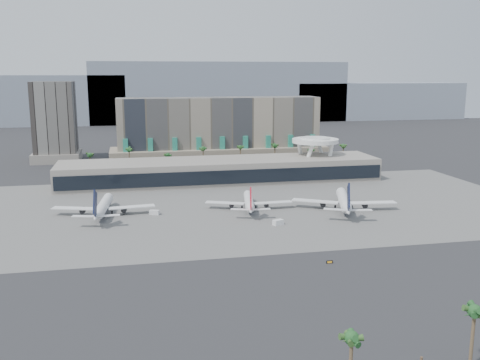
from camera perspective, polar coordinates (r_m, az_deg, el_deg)
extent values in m
plane|color=#232326|center=(183.82, 3.81, -6.90)|extent=(900.00, 900.00, 0.00)
cube|color=#5B5B59|center=(235.15, 0.24, -2.78)|extent=(260.00, 130.00, 0.06)
cube|color=gray|center=(652.42, -23.68, 7.79)|extent=(260.00, 60.00, 55.00)
cube|color=gray|center=(647.41, -2.20, 9.37)|extent=(300.00, 60.00, 70.00)
cube|color=gray|center=(709.06, 14.12, 8.20)|extent=(220.00, 60.00, 45.00)
cube|color=gray|center=(349.72, -2.24, 5.36)|extent=(130.00, 22.00, 42.00)
cube|color=tan|center=(349.80, -2.17, 2.72)|extent=(140.00, 30.00, 10.00)
cube|color=#26836B|center=(334.61, -12.08, 2.78)|extent=(3.00, 2.00, 18.00)
cube|color=#26836B|center=(334.83, -9.51, 2.88)|extent=(3.00, 2.00, 18.00)
cube|color=#26836B|center=(335.71, -6.95, 2.97)|extent=(3.00, 2.00, 18.00)
cube|color=#26836B|center=(337.26, -4.40, 3.06)|extent=(3.00, 2.00, 18.00)
cube|color=#26836B|center=(339.46, -1.89, 3.14)|extent=(3.00, 2.00, 18.00)
cube|color=#26836B|center=(342.31, 0.59, 3.22)|extent=(3.00, 2.00, 18.00)
cube|color=#26836B|center=(345.79, 3.02, 3.28)|extent=(3.00, 2.00, 18.00)
cube|color=#26836B|center=(349.88, 5.40, 3.34)|extent=(3.00, 2.00, 18.00)
cube|color=#26836B|center=(354.55, 7.72, 3.40)|extent=(3.00, 2.00, 18.00)
cube|color=black|center=(372.48, -19.14, 5.89)|extent=(26.00, 26.00, 52.00)
cube|color=gray|center=(375.13, -18.92, 2.39)|extent=(30.00, 30.00, 6.00)
cube|color=gray|center=(286.72, -2.04, 1.01)|extent=(170.00, 32.00, 12.00)
cube|color=black|center=(271.13, -1.46, 0.30)|extent=(168.00, 0.60, 7.00)
cube|color=black|center=(285.50, -2.05, 2.44)|extent=(170.00, 12.00, 2.50)
cylinder|color=white|center=(313.55, 8.70, 2.70)|extent=(6.98, 6.99, 21.89)
cylinder|color=white|center=(309.37, 6.49, 2.65)|extent=(6.98, 6.99, 21.89)
cylinder|color=white|center=(297.45, 7.25, 2.28)|extent=(6.98, 6.99, 21.89)
cylinder|color=white|center=(301.80, 9.54, 2.34)|extent=(6.98, 6.99, 21.89)
cylinder|color=white|center=(304.23, 8.04, 4.17)|extent=(26.00, 26.00, 2.20)
cylinder|color=white|center=(304.07, 8.05, 4.41)|extent=(16.00, 16.00, 1.20)
cylinder|color=brown|center=(318.09, -15.66, 1.62)|extent=(0.70, 0.70, 12.00)
sphere|color=#225524|center=(317.22, -15.72, 2.63)|extent=(2.80, 2.80, 2.80)
cylinder|color=brown|center=(317.28, -11.70, 1.78)|extent=(0.70, 0.70, 12.00)
sphere|color=#225524|center=(316.40, -11.74, 2.80)|extent=(2.80, 2.80, 2.80)
cylinder|color=brown|center=(317.99, -7.73, 1.94)|extent=(0.70, 0.70, 12.00)
sphere|color=#225524|center=(317.11, -7.76, 2.95)|extent=(2.80, 2.80, 2.80)
cylinder|color=brown|center=(320.08, -3.98, 2.08)|extent=(0.70, 0.70, 12.00)
sphere|color=#225524|center=(319.21, -4.00, 3.09)|extent=(2.80, 2.80, 2.80)
cylinder|color=brown|center=(323.92, 0.06, 2.21)|extent=(0.70, 0.70, 12.00)
sphere|color=#225524|center=(323.06, 0.06, 3.21)|extent=(2.80, 2.80, 2.80)
cylinder|color=brown|center=(329.06, 3.81, 2.33)|extent=(0.70, 0.70, 12.00)
sphere|color=#225524|center=(328.21, 3.82, 3.32)|extent=(2.80, 2.80, 2.80)
cylinder|color=brown|center=(335.56, 7.44, 2.44)|extent=(0.70, 0.70, 12.00)
sphere|color=#225524|center=(334.73, 7.46, 3.40)|extent=(2.80, 2.80, 2.80)
cylinder|color=brown|center=(343.74, 11.07, 2.53)|extent=(0.70, 0.70, 12.00)
sphere|color=#225524|center=(342.93, 11.10, 3.48)|extent=(2.80, 2.80, 2.80)
cylinder|color=white|center=(227.75, -14.34, -2.65)|extent=(7.07, 28.74, 4.17)
cylinder|color=black|center=(227.78, -14.33, -2.69)|extent=(6.93, 28.16, 4.09)
cone|color=white|center=(243.45, -13.79, -1.73)|extent=(4.63, 5.10, 4.17)
cone|color=white|center=(210.06, -15.06, -3.78)|extent=(5.11, 9.77, 4.17)
cube|color=white|center=(228.91, -17.21, -2.90)|extent=(19.15, 9.74, 0.37)
cube|color=white|center=(225.45, -11.48, -2.83)|extent=(19.12, 6.15, 0.37)
cylinder|color=black|center=(229.05, -16.40, -3.11)|extent=(2.71, 4.39, 2.30)
cylinder|color=black|center=(226.54, -12.25, -3.06)|extent=(2.71, 4.39, 2.30)
cube|color=black|center=(207.25, -15.20, -2.44)|extent=(1.49, 9.48, 10.98)
cube|color=white|center=(209.76, -16.38, -3.72)|extent=(8.65, 4.23, 0.26)
cube|color=white|center=(208.22, -13.84, -3.70)|extent=(8.42, 2.60, 0.26)
cylinder|color=black|center=(239.10, -13.92, -2.69)|extent=(0.52, 0.52, 1.67)
cylinder|color=black|center=(227.98, -15.17, -3.44)|extent=(0.73, 0.73, 1.67)
cylinder|color=black|center=(226.98, -13.50, -3.42)|extent=(0.73, 0.73, 1.67)
cylinder|color=white|center=(230.28, 0.95, -2.24)|extent=(8.23, 25.69, 3.73)
cylinder|color=black|center=(230.32, 0.95, -2.27)|extent=(8.06, 25.17, 3.65)
cone|color=white|center=(244.47, 0.81, -1.44)|extent=(4.42, 4.80, 3.73)
cone|color=white|center=(214.28, 1.13, -3.20)|extent=(5.17, 8.92, 3.73)
cube|color=white|center=(229.33, -1.61, -2.44)|extent=(16.94, 9.82, 0.33)
cube|color=white|center=(230.15, 3.51, -2.41)|extent=(16.88, 4.22, 0.33)
cylinder|color=black|center=(230.01, -0.91, -2.64)|extent=(2.69, 4.04, 2.05)
cylinder|color=black|center=(230.61, 2.80, -2.61)|extent=(2.69, 4.04, 2.05)
cube|color=red|center=(211.75, 1.15, -2.03)|extent=(1.98, 8.41, 9.82)
cube|color=white|center=(213.12, 0.01, -3.15)|extent=(7.72, 4.29, 0.23)
cube|color=white|center=(213.48, 2.26, -3.13)|extent=(7.53, 2.35, 0.23)
cylinder|color=black|center=(240.53, 0.85, -2.29)|extent=(0.47, 0.47, 1.49)
cylinder|color=black|center=(229.91, 0.21, -2.93)|extent=(0.65, 0.65, 1.49)
cylinder|color=black|center=(230.15, 1.70, -2.92)|extent=(0.65, 0.65, 1.49)
cylinder|color=white|center=(233.88, 10.99, -2.08)|extent=(13.51, 29.99, 4.41)
cylinder|color=black|center=(233.92, 10.99, -2.12)|extent=(13.24, 29.39, 4.32)
cone|color=white|center=(250.65, 10.68, -1.17)|extent=(5.73, 6.09, 4.41)
cone|color=white|center=(214.98, 11.40, -3.20)|extent=(7.27, 10.81, 4.41)
cube|color=white|center=(232.25, 8.02, -2.25)|extent=(19.40, 13.76, 0.39)
cube|color=white|center=(234.31, 13.97, -2.35)|extent=(20.21, 6.47, 0.39)
cylinder|color=black|center=(233.18, 8.82, -2.49)|extent=(3.67, 4.95, 2.43)
cylinder|color=black|center=(234.67, 13.14, -2.57)|extent=(3.67, 4.95, 2.43)
cube|color=black|center=(212.03, 11.50, -1.81)|extent=(3.62, 9.70, 11.62)
cube|color=white|center=(213.38, 10.10, -3.10)|extent=(9.00, 6.05, 0.28)
cube|color=white|center=(214.30, 12.76, -3.15)|extent=(9.11, 3.93, 0.28)
cylinder|color=black|center=(245.98, 10.75, -2.15)|extent=(0.55, 0.55, 1.77)
cylinder|color=black|center=(233.27, 10.12, -2.87)|extent=(0.77, 0.77, 1.77)
cylinder|color=black|center=(233.87, 11.85, -2.90)|extent=(0.77, 0.77, 1.77)
cube|color=silver|center=(223.58, -9.11, -3.43)|extent=(4.39, 3.31, 1.93)
cube|color=white|center=(206.68, 4.08, -4.53)|extent=(4.53, 3.57, 2.04)
cube|color=black|center=(168.31, 9.53, -8.61)|extent=(2.05, 0.34, 0.93)
cube|color=orange|center=(168.16, 9.55, -8.63)|extent=(1.48, 0.09, 0.56)
cylinder|color=black|center=(168.11, 9.29, -8.70)|extent=(0.11, 0.11, 0.56)
cylinder|color=black|center=(168.63, 9.77, -8.65)|extent=(0.11, 0.11, 0.56)
sphere|color=#225524|center=(103.62, 11.84, -16.18)|extent=(2.80, 2.80, 2.80)
cylinder|color=brown|center=(119.29, 23.53, -15.22)|extent=(0.70, 0.70, 12.03)
sphere|color=#225524|center=(116.93, 23.76, -12.71)|extent=(2.80, 2.80, 2.80)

